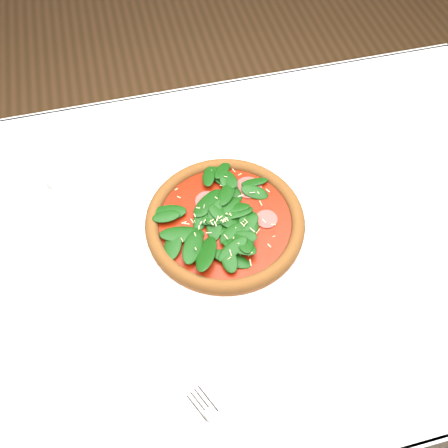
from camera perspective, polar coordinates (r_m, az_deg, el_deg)
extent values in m
plane|color=brown|center=(1.58, 1.95, -15.78)|extent=(6.00, 6.00, 0.00)
cube|color=silver|center=(0.92, 3.24, -1.58)|extent=(1.20, 0.80, 0.04)
cylinder|color=#4F301F|center=(1.45, -22.56, -2.70)|extent=(0.06, 0.06, 0.71)
cylinder|color=#4F301F|center=(1.57, 18.40, 5.51)|extent=(0.06, 0.06, 0.71)
cube|color=silver|center=(1.23, -2.17, 11.62)|extent=(1.20, 0.01, 0.22)
cylinder|color=white|center=(0.90, 0.12, -0.29)|extent=(0.33, 0.33, 0.01)
torus|color=white|center=(0.89, 0.12, -0.16)|extent=(0.33, 0.33, 0.01)
cylinder|color=brown|center=(0.89, 0.12, 0.07)|extent=(0.32, 0.32, 0.01)
torus|color=#9D5D24|center=(0.88, 0.12, 0.35)|extent=(0.32, 0.32, 0.02)
cylinder|color=maroon|center=(0.88, 0.12, 0.35)|extent=(0.27, 0.27, 0.00)
cylinder|color=#A64642|center=(0.88, 0.12, 0.48)|extent=(0.24, 0.24, 0.00)
ellipsoid|color=#103D0B|center=(0.87, 0.12, 0.83)|extent=(0.26, 0.26, 0.02)
cylinder|color=beige|center=(0.87, 0.12, 1.04)|extent=(0.24, 0.24, 0.00)
cylinder|color=silver|center=(0.93, -15.28, -0.36)|extent=(0.07, 0.07, 0.00)
cylinder|color=silver|center=(0.90, -15.95, 1.32)|extent=(0.01, 0.01, 0.09)
ellipsoid|color=silver|center=(0.83, -17.32, 4.76)|extent=(0.08, 0.08, 0.10)
cube|color=silver|center=(0.76, 1.31, -24.11)|extent=(0.18, 0.14, 0.01)
cube|color=#BDBCC1|center=(0.75, 1.32, -24.00)|extent=(0.07, 0.12, 0.00)
cube|color=#BDBCC1|center=(0.76, -2.48, -19.81)|extent=(0.04, 0.05, 0.00)
cylinder|color=white|center=(1.14, 21.68, 10.83)|extent=(0.12, 0.12, 0.01)
torus|color=white|center=(1.14, 21.72, 10.92)|extent=(0.12, 0.12, 0.01)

